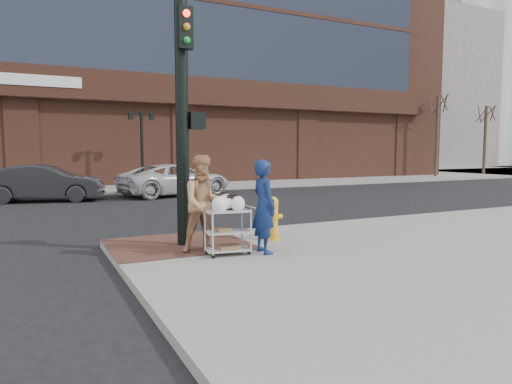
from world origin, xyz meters
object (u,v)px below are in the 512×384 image
woman_blue (264,206)px  fire_hydrant (273,218)px  lamp_post (142,140)px  pedestrian_tan (205,204)px  sedan_dark (45,183)px  traffic_signal_pole (184,114)px  minivan_white (176,180)px  utility_cart (228,228)px

woman_blue → fire_hydrant: (0.77, 1.06, -0.41)m
lamp_post → pedestrian_tan: lamp_post is taller
pedestrian_tan → sedan_dark: bearing=104.8°
woman_blue → traffic_signal_pole: bearing=39.5°
lamp_post → fire_hydrant: lamp_post is taller
woman_blue → sedan_dark: (-3.45, 12.85, -0.28)m
woman_blue → sedan_dark: woman_blue is taller
traffic_signal_pole → woman_blue: traffic_signal_pole is taller
lamp_post → traffic_signal_pole: bearing=-99.2°
sedan_dark → fire_hydrant: sedan_dark is taller
lamp_post → minivan_white: 4.14m
pedestrian_tan → minivan_white: 12.75m
sedan_dark → minivan_white: 5.54m
lamp_post → sedan_dark: 6.36m
lamp_post → fire_hydrant: size_ratio=4.23×
woman_blue → fire_hydrant: 1.37m
lamp_post → utility_cart: bearing=-97.0°
woman_blue → utility_cart: bearing=77.2°
lamp_post → fire_hydrant: 15.66m
sedan_dark → lamp_post: bearing=-38.5°
lamp_post → pedestrian_tan: (-2.32, -15.99, -1.54)m
sedan_dark → utility_cart: bearing=-154.0°
utility_cart → fire_hydrant: (1.44, 0.90, -0.03)m
minivan_white → fire_hydrant: minivan_white is taller
pedestrian_tan → minivan_white: pedestrian_tan is taller
lamp_post → woman_blue: bearing=-94.7°
woman_blue → fire_hydrant: woman_blue is taller
traffic_signal_pole → pedestrian_tan: bearing=-78.7°
woman_blue → sedan_dark: bearing=14.8°
minivan_white → utility_cart: size_ratio=4.65×
sedan_dark → fire_hydrant: bearing=-146.7°
pedestrian_tan → utility_cart: pedestrian_tan is taller
minivan_white → fire_hydrant: bearing=160.1°
sedan_dark → pedestrian_tan: bearing=-154.9°
woman_blue → minivan_white: woman_blue is taller
traffic_signal_pole → woman_blue: (1.13, -1.35, -1.79)m
traffic_signal_pole → lamp_post: bearing=80.8°
traffic_signal_pole → fire_hydrant: 2.92m
sedan_dark → minivan_white: (5.54, 0.12, -0.03)m
pedestrian_tan → sedan_dark: pedestrian_tan is taller
minivan_white → woman_blue: bearing=157.3°
pedestrian_tan → fire_hydrant: size_ratio=1.97×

